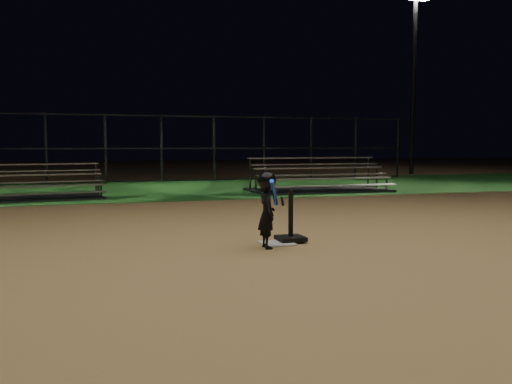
% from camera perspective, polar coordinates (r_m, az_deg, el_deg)
% --- Properties ---
extents(ground, '(80.00, 80.00, 0.00)m').
position_cam_1_polar(ground, '(7.49, 2.25, -5.61)').
color(ground, '#AC854E').
rests_on(ground, ground).
extents(grass_strip, '(60.00, 8.00, 0.01)m').
position_cam_1_polar(grass_strip, '(17.18, -8.82, 0.42)').
color(grass_strip, '#1C561C').
rests_on(grass_strip, ground).
extents(home_plate, '(0.45, 0.45, 0.02)m').
position_cam_1_polar(home_plate, '(7.49, 2.25, -5.52)').
color(home_plate, beige).
rests_on(home_plate, ground).
extents(batting_tee, '(0.38, 0.38, 0.72)m').
position_cam_1_polar(batting_tee, '(7.65, 3.73, -4.24)').
color(batting_tee, black).
rests_on(batting_tee, home_plate).
extents(child_batter, '(0.39, 0.57, 1.04)m').
position_cam_1_polar(child_batter, '(7.13, 1.19, -1.67)').
color(child_batter, black).
rests_on(child_batter, ground).
extents(bleacher_left, '(3.84, 2.23, 0.89)m').
position_cam_1_polar(bleacher_left, '(14.68, -23.28, -0.03)').
color(bleacher_left, '#A5A5A9').
rests_on(bleacher_left, ground).
extents(bleacher_right, '(4.10, 2.00, 1.00)m').
position_cam_1_polar(bleacher_right, '(16.00, 6.76, 0.83)').
color(bleacher_right, silver).
rests_on(bleacher_right, ground).
extents(backstop_fence, '(20.08, 0.08, 2.50)m').
position_cam_1_polar(backstop_fence, '(20.10, -10.10, 4.63)').
color(backstop_fence, '#38383D').
rests_on(backstop_fence, ground).
extents(light_pole_right, '(0.90, 0.53, 8.30)m').
position_cam_1_polar(light_pole_right, '(26.46, 16.64, 12.62)').
color(light_pole_right, '#2D2D30').
rests_on(light_pole_right, ground).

